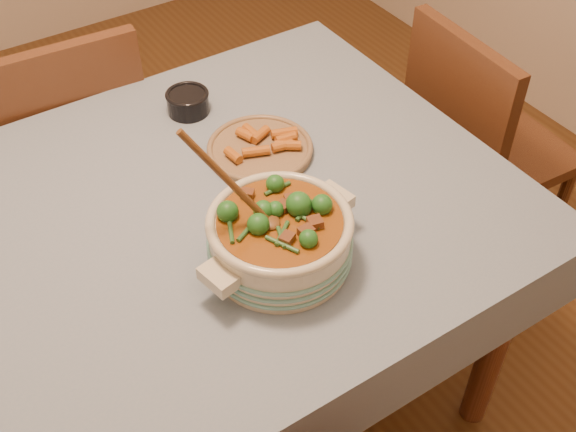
% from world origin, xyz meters
% --- Properties ---
extents(floor, '(4.50, 4.50, 0.00)m').
position_xyz_m(floor, '(0.00, 0.00, 0.00)').
color(floor, '#4E2F16').
rests_on(floor, ground).
extents(dining_table, '(1.68, 1.08, 0.76)m').
position_xyz_m(dining_table, '(0.00, 0.00, 0.66)').
color(dining_table, brown).
rests_on(dining_table, floor).
extents(stew_casserole, '(0.37, 0.33, 0.34)m').
position_xyz_m(stew_casserole, '(0.22, -0.22, 0.83)').
color(stew_casserole, beige).
rests_on(stew_casserole, dining_table).
extents(condiment_bowl, '(0.12, 0.12, 0.06)m').
position_xyz_m(condiment_bowl, '(0.30, 0.34, 0.79)').
color(condiment_bowl, black).
rests_on(condiment_bowl, dining_table).
extents(fried_plate, '(0.32, 0.32, 0.04)m').
position_xyz_m(fried_plate, '(0.37, 0.10, 0.77)').
color(fried_plate, olive).
rests_on(fried_plate, dining_table).
extents(chair_far, '(0.45, 0.45, 0.91)m').
position_xyz_m(chair_far, '(0.06, 0.68, 0.51)').
color(chair_far, brown).
rests_on(chair_far, floor).
extents(chair_right, '(0.44, 0.44, 0.88)m').
position_xyz_m(chair_right, '(1.09, 0.06, 0.50)').
color(chair_right, brown).
rests_on(chair_right, floor).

